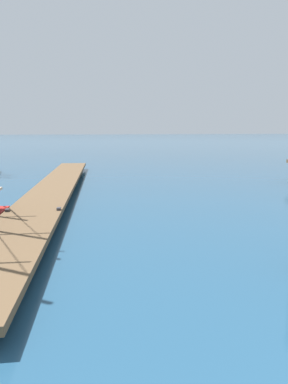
# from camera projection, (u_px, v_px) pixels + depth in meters

# --- Properties ---
(floating_dock) EXTENTS (3.73, 23.05, 0.53)m
(floating_dock) POSITION_uv_depth(u_px,v_px,m) (53.00, 189.00, 15.69)
(floating_dock) COLOR brown
(floating_dock) RESTS_ON ground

